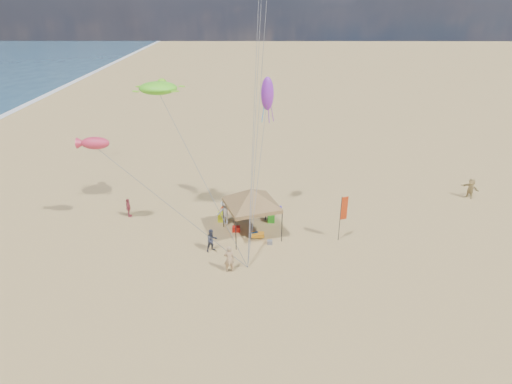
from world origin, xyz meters
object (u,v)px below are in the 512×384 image
feather_flag (343,211)px  chair_yellow (221,217)px  chair_green (271,218)px  cooler_blue (278,209)px  person_far_c (471,188)px  person_far_a (128,208)px  beach_cart (258,235)px  person_near_c (225,212)px  person_near_b (212,240)px  canopy_tent (251,191)px  cooler_red (236,229)px  person_near_a (229,259)px

feather_flag → chair_yellow: feather_flag is taller
chair_green → cooler_blue: bearing=70.9°
chair_green → chair_yellow: size_ratio=1.00×
feather_flag → chair_yellow: (-8.36, 2.66, -1.85)m
chair_yellow → person_far_c: size_ratio=0.41×
feather_flag → person_far_a: size_ratio=2.25×
cooler_blue → chair_green: 1.84m
chair_green → chair_yellow: (-3.68, 0.11, 0.00)m
person_far_a → person_far_c: 27.38m
beach_cart → person_far_a: bearing=162.7°
person_near_c → person_near_b: bearing=75.7°
canopy_tent → beach_cart: (0.41, -0.47, -3.13)m
chair_yellow → chair_green: bearing=-1.7°
cooler_red → person_near_a: bearing=-92.2°
cooler_blue → chair_green: size_ratio=0.77×
person_near_a → person_far_a: size_ratio=1.19×
person_near_b → person_near_c: person_near_c is taller
chair_yellow → person_near_c: 0.76m
cooler_blue → cooler_red: bearing=-134.6°
person_near_a → person_near_b: 2.61m
person_near_a → person_far_c: bearing=-160.4°
cooler_red → person_far_c: 19.82m
feather_flag → canopy_tent: bearing=172.7°
cooler_blue → person_near_b: size_ratio=0.34×
person_far_a → feather_flag: bearing=-111.7°
person_near_c → person_far_c: 20.32m
beach_cart → person_near_b: bearing=-149.5°
person_near_c → person_far_a: bearing=-13.0°
chair_yellow → cooler_blue: bearing=20.7°
canopy_tent → chair_yellow: canopy_tent is taller
chair_green → person_near_a: size_ratio=0.40×
cooler_blue → person_far_c: 16.08m
cooler_blue → person_near_c: size_ratio=0.29×
cooler_red → person_near_b: (-1.45, -2.56, 0.60)m
person_near_c → person_far_c: (19.81, 4.51, -0.09)m
canopy_tent → person_near_b: canopy_tent is taller
cooler_blue → chair_yellow: size_ratio=0.77×
canopy_tent → person_near_c: bearing=141.7°
chair_green → person_far_c: person_far_c is taller
feather_flag → beach_cart: 6.03m
person_near_b → cooler_red: bearing=27.2°
chair_yellow → person_far_a: 7.06m
person_near_c → cooler_blue: bearing=-158.6°
person_near_c → beach_cart: bearing=134.6°
person_far_a → person_near_b: bearing=-134.8°
chair_yellow → person_near_c: person_near_c is taller
feather_flag → chair_green: (-4.68, 2.55, -1.85)m
feather_flag → cooler_blue: (-4.09, 4.28, -2.01)m
person_near_a → person_near_b: size_ratio=1.11×
chair_yellow → person_far_c: 20.57m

